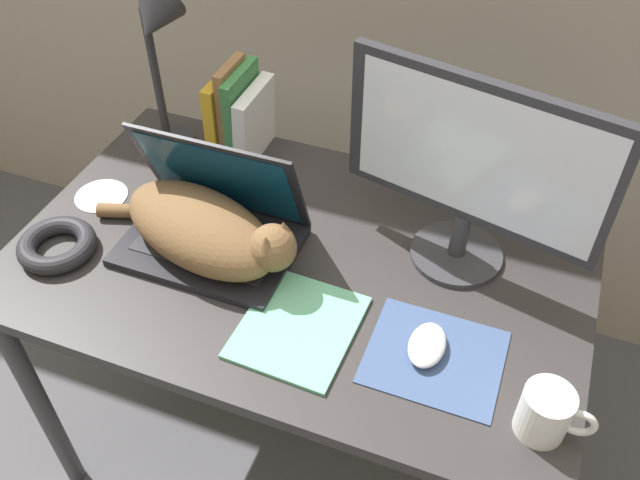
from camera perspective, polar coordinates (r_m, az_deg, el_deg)
desk at (r=1.47m, az=-1.66°, el=-3.61°), size 1.19×0.74×0.75m
laptop at (r=1.43m, az=-9.00°, el=1.28°), size 0.36×0.25×0.25m
cat at (r=1.38m, az=-9.65°, el=0.85°), size 0.49×0.28×0.15m
external_monitor at (r=1.29m, az=12.76°, el=5.94°), size 0.51×0.19×0.41m
mousepad at (r=1.26m, az=9.62°, el=-9.68°), size 0.24×0.21×0.00m
computer_mouse at (r=1.25m, az=9.00°, el=-8.73°), size 0.07×0.11×0.03m
book_row at (r=1.64m, az=-6.82°, el=10.35°), size 0.12×0.17×0.24m
desk_lamp at (r=1.57m, az=-13.61°, el=15.50°), size 0.17×0.17×0.43m
cable_coil at (r=1.51m, az=-21.28°, el=-0.39°), size 0.16×0.16×0.04m
notepad at (r=1.28m, az=-1.85°, el=-7.32°), size 0.22×0.25×0.01m
mug at (r=1.18m, az=18.53°, el=-13.65°), size 0.13×0.08×0.10m
cd_disc at (r=1.63m, az=-17.94°, el=3.56°), size 0.12×0.12×0.00m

